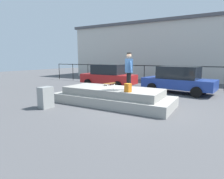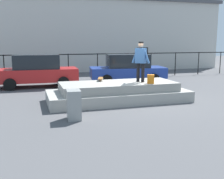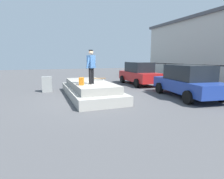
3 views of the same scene
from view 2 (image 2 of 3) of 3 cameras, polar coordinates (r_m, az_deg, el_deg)
ground_plane at (r=12.09m, az=5.65°, el=-2.20°), size 60.00×60.00×0.00m
concrete_ledge at (r=11.76m, az=1.32°, el=-0.67°), size 5.94×2.40×0.81m
skateboarder at (r=11.78m, az=5.96°, el=6.29°), size 0.63×0.68×1.70m
skateboard at (r=12.20m, az=-2.41°, el=2.31°), size 0.42×0.80×0.12m
backpack at (r=11.44m, az=8.00°, el=2.14°), size 0.34×0.29×0.37m
car_red_sedan_near at (r=15.95m, az=-15.29°, el=3.75°), size 4.50×2.07×1.81m
car_blue_sedan_mid at (r=16.99m, az=3.23°, el=4.37°), size 4.76×2.58×1.75m
utility_box at (r=9.10m, az=-7.90°, el=-3.16°), size 0.48×0.63×0.98m
fence_row at (r=18.97m, az=-3.01°, el=5.91°), size 24.06×0.06×1.71m
warehouse_building at (r=26.74m, az=-7.28°, el=11.16°), size 25.75×8.31×6.23m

